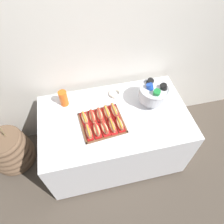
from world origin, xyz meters
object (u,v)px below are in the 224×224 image
hot_dog_5 (85,119)px  donut (115,93)px  hot_dog_7 (100,115)px  cup_stack (64,98)px  hot_dog_4 (120,124)px  hot_dog_6 (92,117)px  hot_dog_2 (105,128)px  buffet_table (114,136)px  serving_tray (102,123)px  hot_dog_3 (112,126)px  hot_dog_1 (97,130)px  hot_dog_8 (107,113)px  hot_dog_0 (89,132)px  hot_dog_9 (114,111)px  punch_bowl (154,93)px  floor_vase (10,150)px

hot_dog_5 → donut: size_ratio=1.23×
hot_dog_7 → cup_stack: bearing=142.5°
hot_dog_4 → hot_dog_6: size_ratio=1.01×
hot_dog_2 → donut: size_ratio=1.22×
buffet_table → hot_dog_4: 0.43m
buffet_table → hot_dog_6: size_ratio=8.83×
serving_tray → hot_dog_3: size_ratio=2.42×
hot_dog_1 → hot_dog_8: same height
hot_dog_0 → hot_dog_5: hot_dog_0 is taller
donut → hot_dog_4: bearing=-97.7°
buffet_table → hot_dog_2: size_ratio=8.60×
hot_dog_7 → hot_dog_8: bearing=5.0°
hot_dog_9 → punch_bowl: (0.41, 0.05, 0.12)m
hot_dog_2 → hot_dog_5: bearing=137.3°
floor_vase → cup_stack: (0.74, 0.08, 0.63)m
hot_dog_2 → hot_dog_7: hot_dog_2 is taller
hot_dog_7 → hot_dog_8: (0.07, 0.01, 0.00)m
hot_dog_1 → cup_stack: 0.49m
buffet_table → hot_dog_5: (-0.29, 0.01, 0.41)m
hot_dog_0 → hot_dog_4: 0.30m
hot_dog_0 → hot_dog_6: bearing=70.6°
serving_tray → hot_dog_3: bearing=-42.7°
donut → punch_bowl: bearing=-31.0°
buffet_table → hot_dog_7: (-0.14, 0.03, 0.41)m
serving_tray → hot_dog_2: bearing=-85.0°
hot_dog_5 → serving_tray: bearing=-23.8°
hot_dog_3 → hot_dog_9: hot_dog_9 is taller
floor_vase → hot_dog_3: size_ratio=5.98×
buffet_table → donut: (0.08, 0.29, 0.39)m
hot_dog_3 → cup_stack: (-0.41, 0.40, 0.05)m
serving_tray → hot_dog_0: hot_dog_0 is taller
hot_dog_0 → hot_dog_4: hot_dog_0 is taller
floor_vase → hot_dog_6: (0.99, -0.17, 0.58)m
hot_dog_7 → donut: size_ratio=1.10×
hot_dog_3 → hot_dog_4: bearing=5.0°
buffet_table → hot_dog_0: hot_dog_0 is taller
buffet_table → cup_stack: bearing=149.5°
hot_dog_8 → hot_dog_0: bearing=-138.7°
serving_tray → hot_dog_4: bearing=-23.8°
hot_dog_3 → hot_dog_9: 0.18m
hot_dog_8 → hot_dog_1: bearing=-127.2°
hot_dog_1 → hot_dog_7: size_ratio=1.05×
hot_dog_4 → punch_bowl: 0.46m
hot_dog_8 → floor_vase: bearing=172.1°
hot_dog_9 → punch_bowl: 0.43m
hot_dog_7 → donut: (0.22, 0.26, -0.02)m
punch_bowl → buffet_table: bearing=-168.2°
punch_bowl → hot_dog_6: bearing=-174.0°
hot_dog_5 → hot_dog_8: (0.22, 0.02, 0.00)m
hot_dog_0 → donut: (0.35, 0.44, -0.02)m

